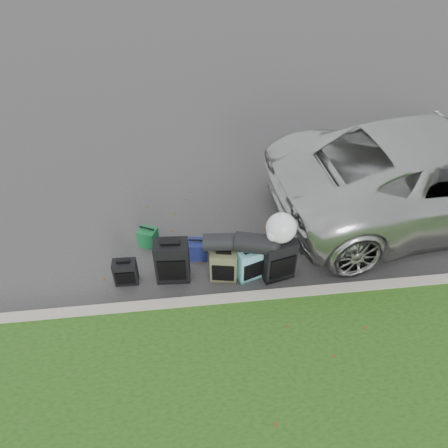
{
  "coord_description": "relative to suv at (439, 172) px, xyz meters",
  "views": [
    {
      "loc": [
        -0.69,
        -5.07,
        5.33
      ],
      "look_at": [
        -0.1,
        0.2,
        0.55
      ],
      "focal_mm": 35.0,
      "sensor_mm": 36.0,
      "label": 1
    }
  ],
  "objects": [
    {
      "name": "suitcase_large_black_left",
      "position": [
        -4.79,
        -1.21,
        -0.46
      ],
      "size": [
        0.54,
        0.35,
        0.75
      ],
      "primitive_type": "cube",
      "rotation": [
        0.0,
        0.0,
        -0.07
      ],
      "color": "black",
      "rests_on": "ground"
    },
    {
      "name": "suitcase_teal",
      "position": [
        -3.59,
        -1.32,
        -0.55
      ],
      "size": [
        0.45,
        0.35,
        0.57
      ],
      "primitive_type": "cube",
      "rotation": [
        0.0,
        0.0,
        0.32
      ],
      "color": "#559CA8",
      "rests_on": "ground"
    },
    {
      "name": "trash_bag",
      "position": [
        -3.14,
        -1.29,
        0.15
      ],
      "size": [
        0.46,
        0.46,
        0.46
      ],
      "primitive_type": "sphere",
      "color": "white",
      "rests_on": "suitcase_large_black_right"
    },
    {
      "name": "suitcase_olive",
      "position": [
        -3.99,
        -1.31,
        -0.55
      ],
      "size": [
        0.46,
        0.33,
        0.57
      ],
      "primitive_type": "cube",
      "rotation": [
        0.0,
        0.0,
        -0.18
      ],
      "color": "#46452D",
      "rests_on": "ground"
    },
    {
      "name": "suitcase_large_black_right",
      "position": [
        -3.14,
        -1.35,
        -0.46
      ],
      "size": [
        0.55,
        0.41,
        0.75
      ],
      "primitive_type": "cube",
      "rotation": [
        0.0,
        0.0,
        0.24
      ],
      "color": "black",
      "rests_on": "ground"
    },
    {
      "name": "suv",
      "position": [
        0.0,
        0.0,
        0.0
      ],
      "size": [
        6.22,
        3.32,
        1.66
      ],
      "primitive_type": "imported",
      "rotation": [
        0.0,
        0.0,
        1.67
      ],
      "color": "#B7B7B2",
      "rests_on": "ground"
    },
    {
      "name": "tote_navy",
      "position": [
        -4.37,
        -0.8,
        -0.66
      ],
      "size": [
        0.35,
        0.29,
        0.34
      ],
      "primitive_type": "cube",
      "rotation": [
        0.0,
        0.0,
        -0.15
      ],
      "color": "navy",
      "rests_on": "ground"
    },
    {
      "name": "suitcase_small_black",
      "position": [
        -5.53,
        -1.23,
        -0.61
      ],
      "size": [
        0.37,
        0.21,
        0.45
      ],
      "primitive_type": "cube",
      "rotation": [
        0.0,
        0.0,
        -0.03
      ],
      "color": "black",
      "rests_on": "ground"
    },
    {
      "name": "duffel_right",
      "position": [
        -3.55,
        -1.31,
        -0.11
      ],
      "size": [
        0.62,
        0.45,
        0.31
      ],
      "primitive_type": "cylinder",
      "rotation": [
        0.0,
        1.57,
        -0.27
      ],
      "color": "black",
      "rests_on": "suitcase_teal"
    },
    {
      "name": "curb",
      "position": [
        -3.82,
        -1.84,
        -0.76
      ],
      "size": [
        120.0,
        0.18,
        0.15
      ],
      "primitive_type": "cube",
      "color": "#9E937F",
      "rests_on": "ground"
    },
    {
      "name": "tote_green",
      "position": [
        -5.2,
        -0.41,
        -0.66
      ],
      "size": [
        0.37,
        0.34,
        0.34
      ],
      "primitive_type": "cube",
      "rotation": [
        0.0,
        0.0,
        -0.43
      ],
      "color": "#156230",
      "rests_on": "ground"
    },
    {
      "name": "duffel_left",
      "position": [
        -4.05,
        -1.22,
        -0.12
      ],
      "size": [
        0.52,
        0.31,
        0.27
      ],
      "primitive_type": "cylinder",
      "rotation": [
        0.0,
        1.57,
        -0.07
      ],
      "color": "black",
      "rests_on": "suitcase_olive"
    },
    {
      "name": "ground",
      "position": [
        -3.82,
        -0.84,
        -0.83
      ],
      "size": [
        120.0,
        120.0,
        0.0
      ],
      "primitive_type": "plane",
      "color": "#383535",
      "rests_on": "ground"
    }
  ]
}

